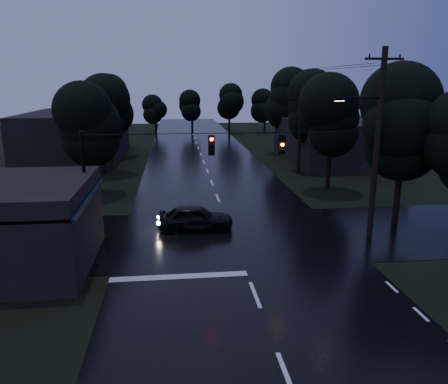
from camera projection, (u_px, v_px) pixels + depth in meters
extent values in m
plane|color=black|center=(286.00, 376.00, 12.65)|extent=(160.00, 160.00, 0.00)
cube|color=black|center=(207.00, 171.00, 41.54)|extent=(12.00, 120.00, 0.02)
cube|color=black|center=(232.00, 236.00, 24.20)|extent=(60.00, 9.00, 0.02)
cube|color=black|center=(19.00, 199.00, 19.43)|extent=(6.00, 7.00, 0.12)
cube|color=black|center=(88.00, 197.00, 19.76)|extent=(0.30, 7.00, 0.15)
cylinder|color=black|center=(72.00, 258.00, 17.26)|extent=(0.10, 0.10, 3.00)
cylinder|color=black|center=(97.00, 214.00, 23.04)|extent=(0.10, 0.10, 3.00)
cube|color=#FFBC66|center=(82.00, 222.00, 18.48)|extent=(0.06, 1.60, 0.50)
cube|color=#FFBC66|center=(93.00, 205.00, 21.08)|extent=(0.06, 1.20, 0.50)
cube|color=black|center=(335.00, 141.00, 46.39)|extent=(10.00, 14.00, 4.40)
cube|color=black|center=(76.00, 135.00, 49.02)|extent=(10.00, 16.00, 5.00)
cylinder|color=black|center=(377.00, 146.00, 22.84)|extent=(0.30, 0.30, 10.00)
cube|color=black|center=(384.00, 59.00, 21.76)|extent=(2.00, 0.12, 0.12)
cylinder|color=black|center=(360.00, 98.00, 22.10)|extent=(2.20, 0.10, 0.10)
cube|color=black|center=(339.00, 99.00, 21.99)|extent=(0.60, 0.25, 0.18)
cube|color=#FFB266|center=(339.00, 101.00, 22.02)|extent=(0.45, 0.18, 0.03)
cylinder|color=black|center=(300.00, 133.00, 39.60)|extent=(0.30, 0.30, 7.50)
cube|color=black|center=(301.00, 98.00, 38.83)|extent=(2.00, 0.12, 0.12)
cylinder|color=black|center=(86.00, 191.00, 21.68)|extent=(0.18, 0.18, 6.00)
cylinder|color=black|center=(235.00, 133.00, 21.82)|extent=(15.00, 0.03, 0.03)
cube|color=black|center=(211.00, 145.00, 21.83)|extent=(0.32, 0.25, 1.00)
sphere|color=#FF0C07|center=(212.00, 146.00, 21.69)|extent=(0.18, 0.18, 0.18)
cube|color=black|center=(282.00, 144.00, 22.23)|extent=(0.32, 0.25, 1.00)
sphere|color=orange|center=(283.00, 145.00, 22.08)|extent=(0.18, 0.18, 0.18)
cylinder|color=black|center=(397.00, 201.00, 25.92)|extent=(0.36, 0.36, 2.80)
sphere|color=black|center=(402.00, 144.00, 25.09)|extent=(4.48, 4.48, 4.48)
sphere|color=black|center=(404.00, 123.00, 24.79)|extent=(4.48, 4.48, 4.48)
sphere|color=black|center=(407.00, 102.00, 24.50)|extent=(4.48, 4.48, 4.48)
cylinder|color=black|center=(95.00, 179.00, 32.54)|extent=(0.36, 0.36, 2.45)
sphere|color=black|center=(92.00, 139.00, 31.81)|extent=(3.92, 3.92, 3.92)
sphere|color=black|center=(91.00, 125.00, 31.55)|extent=(3.92, 3.92, 3.92)
sphere|color=black|center=(90.00, 110.00, 31.30)|extent=(3.92, 3.92, 3.92)
cylinder|color=black|center=(103.00, 160.00, 40.16)|extent=(0.36, 0.36, 2.62)
sphere|color=black|center=(101.00, 125.00, 39.38)|extent=(4.20, 4.20, 4.20)
sphere|color=black|center=(100.00, 112.00, 39.10)|extent=(4.20, 4.20, 4.20)
sphere|color=black|center=(99.00, 99.00, 38.82)|extent=(4.20, 4.20, 4.20)
cylinder|color=black|center=(111.00, 144.00, 49.70)|extent=(0.36, 0.36, 2.80)
sphere|color=black|center=(109.00, 114.00, 48.87)|extent=(4.48, 4.48, 4.48)
sphere|color=black|center=(109.00, 103.00, 48.57)|extent=(4.48, 4.48, 4.48)
sphere|color=black|center=(108.00, 92.00, 48.28)|extent=(4.48, 4.48, 4.48)
cylinder|color=black|center=(328.00, 173.00, 34.50)|extent=(0.36, 0.36, 2.62)
sphere|color=black|center=(331.00, 132.00, 33.72)|extent=(4.20, 4.20, 4.20)
sphere|color=black|center=(332.00, 117.00, 33.44)|extent=(4.20, 4.20, 4.20)
sphere|color=black|center=(332.00, 103.00, 33.17)|extent=(4.20, 4.20, 4.20)
cylinder|color=black|center=(306.00, 155.00, 42.25)|extent=(0.36, 0.36, 2.80)
sphere|color=black|center=(308.00, 120.00, 41.42)|extent=(4.48, 4.48, 4.48)
sphere|color=black|center=(308.00, 107.00, 41.12)|extent=(4.48, 4.48, 4.48)
sphere|color=black|center=(309.00, 94.00, 40.83)|extent=(4.48, 4.48, 4.48)
cylinder|color=black|center=(286.00, 140.00, 51.93)|extent=(0.36, 0.36, 2.97)
sphere|color=black|center=(287.00, 110.00, 51.04)|extent=(4.76, 4.76, 4.76)
sphere|color=black|center=(288.00, 99.00, 50.72)|extent=(4.76, 4.76, 4.76)
sphere|color=black|center=(288.00, 87.00, 50.41)|extent=(4.76, 4.76, 4.76)
imported|color=black|center=(196.00, 217.00, 25.03)|extent=(4.36, 1.96, 1.45)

